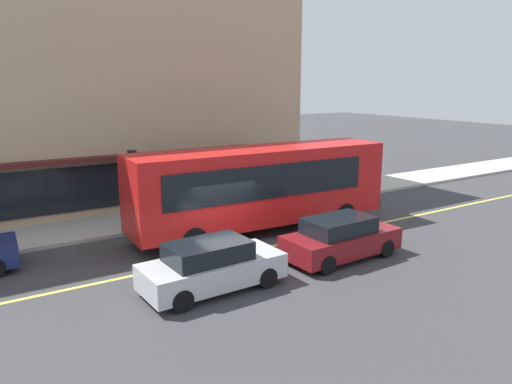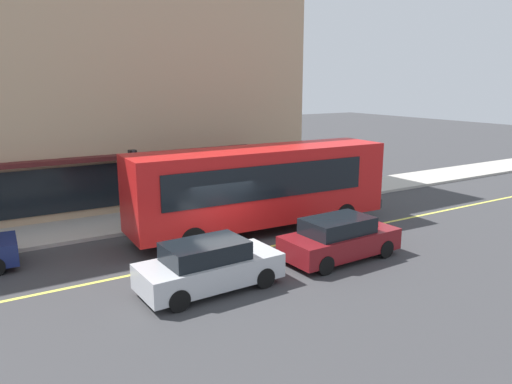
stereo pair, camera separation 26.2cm
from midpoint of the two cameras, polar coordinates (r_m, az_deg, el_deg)
The scene contains 9 objects.
ground at distance 17.93m, azimuth -3.07°, elevation -7.27°, with size 120.00×120.00×0.00m, color #38383A.
sidewalk at distance 22.92m, azimuth -10.18°, elevation -2.77°, with size 80.00×3.18×0.15m, color #B2ADA3.
lane_centre_stripe at distance 17.93m, azimuth -3.07°, elevation -7.26°, with size 36.00×0.16×0.01m, color #D8D14C.
storefront_building at distance 27.09m, azimuth -23.19°, elevation 13.28°, with size 24.31×9.75×13.70m.
bus at distance 20.14m, azimuth 0.30°, elevation 0.87°, with size 11.21×2.90×3.50m.
traffic_light at distance 21.08m, azimuth -14.45°, elevation 2.52°, with size 0.30×0.52×3.20m.
car_maroon at distance 17.53m, azimuth 9.40°, elevation -5.34°, with size 4.37×1.99×1.52m.
car_silver at distance 14.86m, azimuth -5.70°, elevation -8.60°, with size 4.36×1.98×1.52m.
pedestrian_mid_block at distance 23.70m, azimuth -2.62°, elevation 0.67°, with size 0.34×0.34×1.70m.
Camera 1 is at (-8.28, -14.67, 6.15)m, focal length 34.36 mm.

